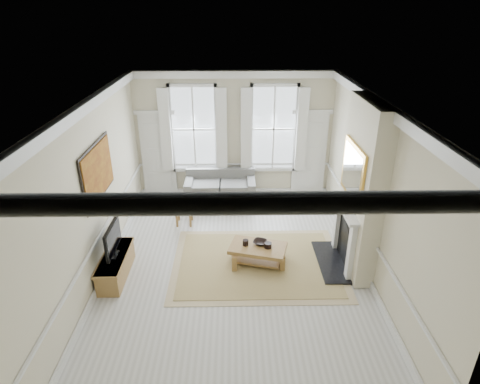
{
  "coord_description": "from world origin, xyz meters",
  "views": [
    {
      "loc": [
        -0.01,
        -6.69,
        4.91
      ],
      "look_at": [
        0.12,
        1.04,
        1.25
      ],
      "focal_mm": 30.0,
      "sensor_mm": 36.0,
      "label": 1
    }
  ],
  "objects_px": {
    "side_table": "(184,209)",
    "coffee_table": "(258,250)",
    "sofa": "(220,189)",
    "tv_stand": "(116,266)"
  },
  "relations": [
    {
      "from": "side_table",
      "to": "coffee_table",
      "type": "xyz_separation_m",
      "value": [
        1.69,
        -1.71,
        -0.04
      ]
    },
    {
      "from": "sofa",
      "to": "coffee_table",
      "type": "bearing_deg",
      "value": -73.83
    },
    {
      "from": "side_table",
      "to": "sofa",
      "type": "bearing_deg",
      "value": 54.67
    },
    {
      "from": "coffee_table",
      "to": "tv_stand",
      "type": "xyz_separation_m",
      "value": [
        -2.81,
        -0.36,
        -0.11
      ]
    },
    {
      "from": "side_table",
      "to": "tv_stand",
      "type": "relative_size",
      "value": 0.37
    },
    {
      "from": "side_table",
      "to": "tv_stand",
      "type": "xyz_separation_m",
      "value": [
        -1.11,
        -2.07,
        -0.15
      ]
    },
    {
      "from": "sofa",
      "to": "side_table",
      "type": "xyz_separation_m",
      "value": [
        -0.85,
        -1.2,
        0.03
      ]
    },
    {
      "from": "sofa",
      "to": "side_table",
      "type": "height_order",
      "value": "sofa"
    },
    {
      "from": "side_table",
      "to": "tv_stand",
      "type": "bearing_deg",
      "value": -118.3
    },
    {
      "from": "tv_stand",
      "to": "coffee_table",
      "type": "bearing_deg",
      "value": 7.32
    }
  ]
}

